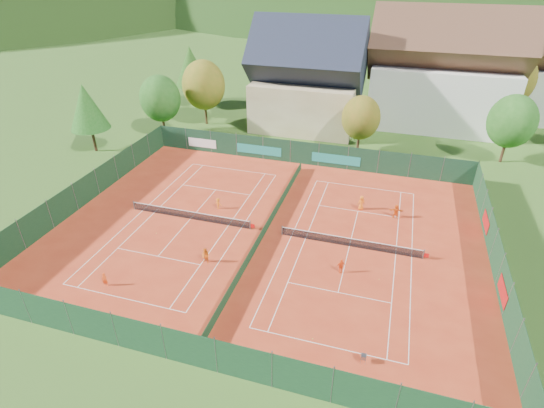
{
  "coord_description": "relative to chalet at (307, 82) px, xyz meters",
  "views": [
    {
      "loc": [
        10.32,
        -32.05,
        23.04
      ],
      "look_at": [
        0.0,
        2.0,
        2.0
      ],
      "focal_mm": 28.0,
      "sensor_mm": 36.0,
      "label": 1
    }
  ],
  "objects": [
    {
      "name": "fence_north",
      "position": [
        2.54,
        -14.01,
        -5.16
      ],
      "size": [
        40.0,
        0.1,
        3.0
      ],
      "color": "#12331F",
      "rests_on": "ground"
    },
    {
      "name": "court_markings_left",
      "position": [
        -5.0,
        -30.0,
        -6.61
      ],
      "size": [
        11.03,
        23.83,
        0.0
      ],
      "color": "white",
      "rests_on": "ground"
    },
    {
      "name": "tree_east_front",
      "position": [
        27.0,
        -6.0,
        -1.23
      ],
      "size": [
        5.72,
        5.72,
        8.69
      ],
      "color": "#4B2D1A",
      "rests_on": "ground"
    },
    {
      "name": "player_right_near",
      "position": [
        10.78,
        -33.89,
        -5.95
      ],
      "size": [
        0.84,
        0.72,
        1.36
      ],
      "primitive_type": "imported",
      "rotation": [
        0.0,
        0.0,
        0.59
      ],
      "color": "#F54E15",
      "rests_on": "ground"
    },
    {
      "name": "mountain_backdrop",
      "position": [
        31.54,
        203.48,
        -46.26
      ],
      "size": [
        820.0,
        530.0,
        242.0
      ],
      "color": "black",
      "rests_on": "ground"
    },
    {
      "name": "tennis_net_left",
      "position": [
        -4.85,
        -30.0,
        -6.12
      ],
      "size": [
        13.3,
        0.1,
        1.02
      ],
      "color": "#59595B",
      "rests_on": "ground"
    },
    {
      "name": "fence_east",
      "position": [
        23.0,
        -29.95,
        -5.14
      ],
      "size": [
        0.09,
        32.0,
        3.0
      ],
      "color": "#14371E",
      "rests_on": "ground"
    },
    {
      "name": "chalet",
      "position": [
        0.0,
        0.0,
        0.0
      ],
      "size": [
        16.2,
        12.0,
        16.0
      ],
      "color": "beige",
      "rests_on": "ground"
    },
    {
      "name": "tree_west_front",
      "position": [
        -19.0,
        -10.0,
        -1.23
      ],
      "size": [
        5.72,
        5.72,
        8.69
      ],
      "color": "#452A18",
      "rests_on": "ground"
    },
    {
      "name": "fence_west",
      "position": [
        -17.0,
        -30.0,
        -5.12
      ],
      "size": [
        0.04,
        32.0,
        3.0
      ],
      "color": "#13341B",
      "rests_on": "ground"
    },
    {
      "name": "tree_west_back",
      "position": [
        -21.0,
        4.0,
        0.11
      ],
      "size": [
        5.6,
        5.6,
        10.0
      ],
      "color": "#4B341A",
      "rests_on": "ground"
    },
    {
      "name": "hotel_block_a",
      "position": [
        19.0,
        6.0,
        0.76
      ],
      "size": [
        21.6,
        11.0,
        17.25
      ],
      "color": "silver",
      "rests_on": "ground"
    },
    {
      "name": "loose_ball_0",
      "position": [
        -6.96,
        -33.27,
        -6.59
      ],
      "size": [
        0.07,
        0.07,
        0.07
      ],
      "primitive_type": "sphere",
      "color": "#CCD833",
      "rests_on": "ground"
    },
    {
      "name": "player_left_mid",
      "position": [
        -0.53,
        -35.97,
        -5.89
      ],
      "size": [
        0.82,
        0.7,
        1.48
      ],
      "primitive_type": "imported",
      "rotation": [
        0.0,
        0.0,
        -0.21
      ],
      "color": "orange",
      "rests_on": "ground"
    },
    {
      "name": "loose_ball_2",
      "position": [
        6.79,
        -27.87,
        -6.59
      ],
      "size": [
        0.07,
        0.07,
        0.07
      ],
      "primitive_type": "sphere",
      "color": "#CCD833",
      "rests_on": "ground"
    },
    {
      "name": "player_left_near",
      "position": [
        -7.03,
        -41.0,
        -5.99
      ],
      "size": [
        0.5,
        0.36,
        1.26
      ],
      "primitive_type": "imported",
      "rotation": [
        0.0,
        0.0,
        0.14
      ],
      "color": "#F14D15",
      "rests_on": "ground"
    },
    {
      "name": "ball_hopper",
      "position": [
        13.62,
        -42.55,
        -6.07
      ],
      "size": [
        0.34,
        0.34,
        0.8
      ],
      "color": "slate",
      "rests_on": "ground"
    },
    {
      "name": "court_markings_right",
      "position": [
        11.0,
        -30.0,
        -6.61
      ],
      "size": [
        11.03,
        23.83,
        0.0
      ],
      "color": "white",
      "rests_on": "ground"
    },
    {
      "name": "clay_pad",
      "position": [
        3.0,
        -30.0,
        -6.62
      ],
      "size": [
        40.0,
        32.0,
        0.01
      ],
      "primitive_type": "cube",
      "color": "#B6351A",
      "rests_on": "ground"
    },
    {
      "name": "player_right_far_a",
      "position": [
        11.21,
        -23.14,
        -5.84
      ],
      "size": [
        0.92,
        0.81,
        1.58
      ],
      "primitive_type": "imported",
      "rotation": [
        0.0,
        0.0,
        3.64
      ],
      "color": "orange",
      "rests_on": "ground"
    },
    {
      "name": "tree_west_side",
      "position": [
        -25.0,
        -18.0,
        -0.56
      ],
      "size": [
        5.04,
        5.04,
        9.0
      ],
      "color": "#442718",
      "rests_on": "ground"
    },
    {
      "name": "tree_east_back",
      "position": [
        29.0,
        10.0,
        0.12
      ],
      "size": [
        7.15,
        7.15,
        10.86
      ],
      "color": "#472E19",
      "rests_on": "ground"
    },
    {
      "name": "player_right_far_b",
      "position": [
        14.74,
        -23.73,
        -5.87
      ],
      "size": [
        1.44,
        0.57,
        1.51
      ],
      "primitive_type": "imported",
      "rotation": [
        0.0,
        0.0,
        3.23
      ],
      "color": "orange",
      "rests_on": "ground"
    },
    {
      "name": "player_left_far",
      "position": [
        -3.09,
        -27.27,
        -6.01
      ],
      "size": [
        0.86,
        0.6,
        1.22
      ],
      "primitive_type": "imported",
      "rotation": [
        0.0,
        0.0,
        2.94
      ],
      "color": "orange",
      "rests_on": "ground"
    },
    {
      "name": "loose_ball_1",
      "position": [
        10.06,
        -41.59,
        -6.59
      ],
      "size": [
        0.07,
        0.07,
        0.07
      ],
      "primitive_type": "sphere",
      "color": "#CCD833",
      "rests_on": "ground"
    },
    {
      "name": "tree_center",
      "position": [
        9.0,
        -8.0,
        -1.91
      ],
      "size": [
        5.01,
        5.01,
        7.6
      ],
      "color": "#432818",
      "rests_on": "ground"
    },
    {
      "name": "fence_south",
      "position": [
        3.0,
        -46.0,
        -5.12
      ],
      "size": [
        40.0,
        0.04,
        3.0
      ],
      "color": "#14391F",
      "rests_on": "ground"
    },
    {
      "name": "loose_ball_4",
      "position": [
        13.97,
        -33.89,
        -6.59
      ],
      "size": [
        0.07,
        0.07,
        0.07
      ],
      "primitive_type": "sphere",
      "color": "#CCD833",
      "rests_on": "ground"
    },
    {
      "name": "ground",
      "position": [
        3.0,
        -30.0,
        -6.64
      ],
      "size": [
        600.0,
        600.0,
        0.0
      ],
      "primitive_type": "plane",
      "color": "#2F571B",
      "rests_on": "ground"
    },
    {
      "name": "hotel_block_b",
      "position": [
        33.0,
        14.0,
        -0.01
      ],
      "size": [
        17.28,
        10.0,
        15.5
      ],
      "color": "silver",
      "rests_on": "ground"
    },
    {
      "name": "tennis_net_right",
      "position": [
        11.15,
        -30.0,
        -6.12
      ],
      "size": [
        13.3,
        0.1,
        1.02
      ],
      "color": "#59595B",
      "rests_on": "ground"
    },
    {
      "name": "tree_west_mid",
      "position": [
        -15.0,
        -4.0,
        -0.56
      ],
      "size": [
        6.44,
        6.44,
        9.78
      ],
      "color": "#4A341A",
      "rests_on": "ground"
    },
    {
      "name": "loose_ball_3",
      "position": [
        -0.93,
        -22.84,
        -6.59
      ],
      "size": [
        0.07,
        0.07,
        0.07
      ],
      "primitive_type": "sphere",
      "color": "#CCD833",
      "rests_on": "ground"
    },
    {
      "name": "court_divider",
      "position": [
        3.0,
        -30.0,
        -6.12
      ],
      "size": [
        0.03,
        28.8,
        1.0
      ],
      "color": "#14381E",
      "rests_on": "ground"
    }
  ]
}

